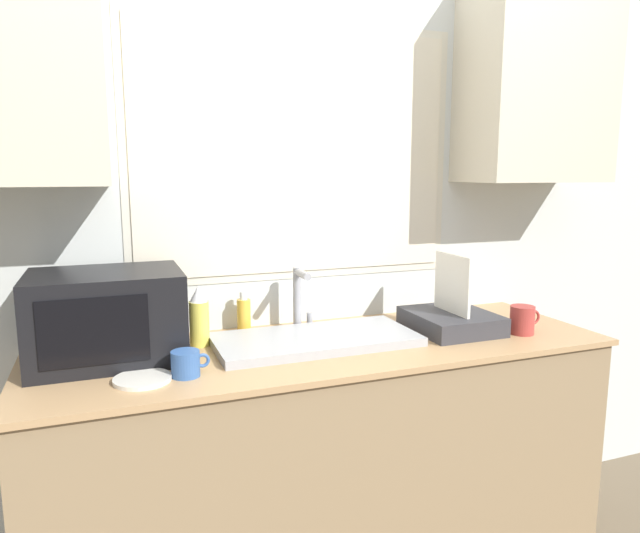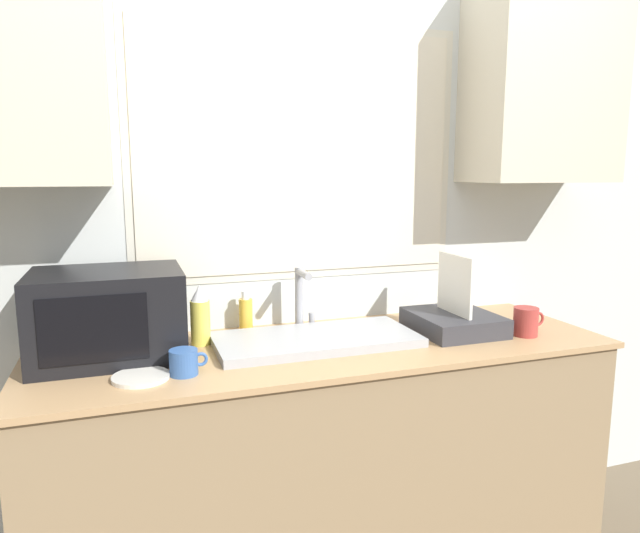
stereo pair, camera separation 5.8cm
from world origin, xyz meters
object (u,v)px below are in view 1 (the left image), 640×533
(faucet, at_px, (300,295))
(mug_near_sink, at_px, (186,364))
(dish_rack, at_px, (451,318))
(spray_bottle, at_px, (199,317))
(soap_bottle, at_px, (244,314))
(microwave, at_px, (107,316))

(faucet, xyz_separation_m, mug_near_sink, (-0.47, -0.35, -0.10))
(faucet, distance_m, dish_rack, 0.58)
(dish_rack, distance_m, spray_bottle, 0.93)
(mug_near_sink, bearing_deg, spray_bottle, 73.57)
(faucet, height_order, spray_bottle, faucet)
(spray_bottle, height_order, soap_bottle, spray_bottle)
(spray_bottle, distance_m, soap_bottle, 0.22)
(faucet, height_order, mug_near_sink, faucet)
(dish_rack, xyz_separation_m, mug_near_sink, (-1.00, -0.15, -0.01))
(microwave, bearing_deg, mug_near_sink, -48.84)
(soap_bottle, xyz_separation_m, mug_near_sink, (-0.27, -0.40, -0.03))
(spray_bottle, xyz_separation_m, soap_bottle, (0.18, 0.11, -0.03))
(soap_bottle, relative_size, mug_near_sink, 1.37)
(faucet, height_order, soap_bottle, faucet)
(dish_rack, bearing_deg, spray_bottle, 171.16)
(dish_rack, xyz_separation_m, spray_bottle, (-0.92, 0.14, 0.05))
(microwave, distance_m, soap_bottle, 0.51)
(spray_bottle, xyz_separation_m, mug_near_sink, (-0.08, -0.29, -0.06))
(microwave, xyz_separation_m, mug_near_sink, (0.21, -0.24, -0.10))
(dish_rack, relative_size, soap_bottle, 2.11)
(faucet, xyz_separation_m, spray_bottle, (-0.38, -0.06, -0.04))
(faucet, bearing_deg, soap_bottle, 166.22)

